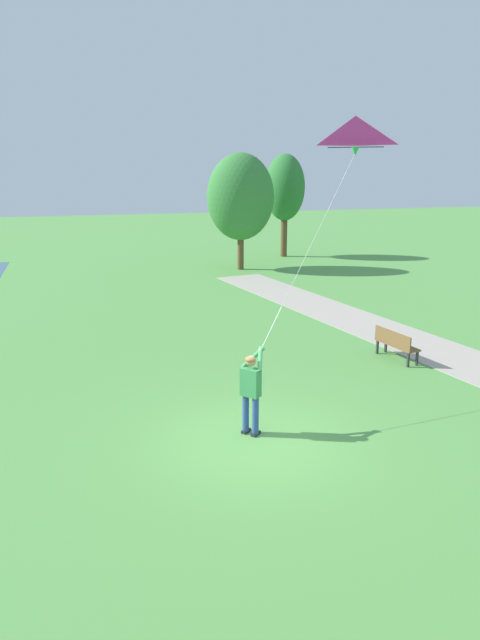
{
  "coord_description": "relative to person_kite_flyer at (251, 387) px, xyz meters",
  "views": [
    {
      "loc": [
        -3.42,
        -10.28,
        5.44
      ],
      "look_at": [
        -0.03,
        1.14,
        2.26
      ],
      "focal_mm": 32.3,
      "sensor_mm": 36.0,
      "label": 1
    }
  ],
  "objects": [
    {
      "name": "ground_plane",
      "position": [
        0.03,
        -0.3,
        -1.05
      ],
      "size": [
        120.0,
        120.0,
        0.0
      ],
      "primitive_type": "plane",
      "color": "#569947"
    },
    {
      "name": "person_kite_flyer",
      "position": [
        0.0,
        0.0,
        0.0
      ],
      "size": [
        0.61,
        0.58,
        1.83
      ],
      "color": "#232328",
      "rests_on": "ground"
    },
    {
      "name": "flying_kite",
      "position": [
        3.65,
        3.05,
        5.12
      ],
      "size": [
        4.14,
        3.44,
        4.88
      ],
      "color": "#E02D9E"
    },
    {
      "name": "park_bench_near_walkway",
      "position": [
        5.47,
        3.4,
        -0.54
      ],
      "size": [
        0.68,
        1.55,
        0.88
      ],
      "color": "brown",
      "rests_on": "ground"
    },
    {
      "name": "tree_treeline_right",
      "position": [
        9.51,
        23.19,
        3.14
      ],
      "size": [
        2.42,
        2.61,
        6.24
      ],
      "color": "brown",
      "rests_on": "ground"
    },
    {
      "name": "tree_treeline_left",
      "position": [
        5.56,
        19.41,
        2.84
      ],
      "size": [
        3.62,
        3.21,
        6.2
      ],
      "color": "brown",
      "rests_on": "ground"
    }
  ]
}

